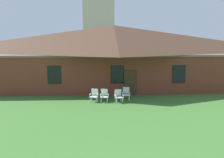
# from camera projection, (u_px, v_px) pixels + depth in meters

# --- Properties ---
(brick_building) EXTENTS (26.99, 10.40, 5.96)m
(brick_building) POSITION_uv_depth(u_px,v_px,m) (114.00, 55.00, 26.55)
(brick_building) COLOR brown
(brick_building) RESTS_ON ground
(dome_tower) EXTENTS (5.18, 5.18, 17.44)m
(dome_tower) POSITION_uv_depth(u_px,v_px,m) (99.00, 17.00, 42.10)
(dome_tower) COLOR beige
(dome_tower) RESTS_ON ground
(lawn_chair_by_porch) EXTENTS (0.72, 0.77, 0.96)m
(lawn_chair_by_porch) POSITION_uv_depth(u_px,v_px,m) (94.00, 95.00, 19.92)
(lawn_chair_by_porch) COLOR silver
(lawn_chair_by_porch) RESTS_ON ground
(lawn_chair_near_door) EXTENTS (0.66, 0.69, 0.96)m
(lawn_chair_near_door) POSITION_uv_depth(u_px,v_px,m) (104.00, 95.00, 19.90)
(lawn_chair_near_door) COLOR white
(lawn_chair_near_door) RESTS_ON ground
(lawn_chair_left_end) EXTENTS (0.72, 0.76, 0.96)m
(lawn_chair_left_end) POSITION_uv_depth(u_px,v_px,m) (118.00, 96.00, 19.75)
(lawn_chair_left_end) COLOR white
(lawn_chair_left_end) RESTS_ON ground
(lawn_chair_middle) EXTENTS (0.69, 0.72, 0.96)m
(lawn_chair_middle) POSITION_uv_depth(u_px,v_px,m) (126.00, 93.00, 20.60)
(lawn_chair_middle) COLOR white
(lawn_chair_middle) RESTS_ON ground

